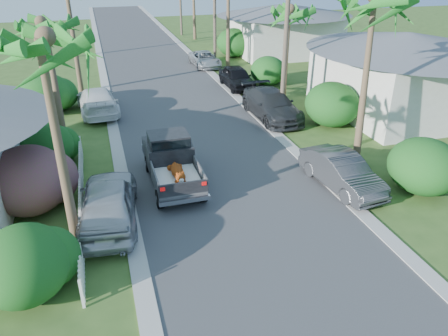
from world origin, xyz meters
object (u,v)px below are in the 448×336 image
object	(u,v)px
parked_car_rn	(342,172)
house_right_far	(283,31)
parked_car_rd	(205,59)
parked_car_ln	(108,202)
pickup_truck	(171,158)
parked_car_rf	(237,78)
parked_car_rm	(272,105)
palm_l_a	(39,39)
palm_l_b	(44,23)
utility_pole_b	(286,40)
parked_car_lf	(97,101)
utility_pole_c	(215,9)
house_right_near	(402,76)
palm_r_b	(289,9)

from	to	relation	value
parked_car_rn	house_right_far	size ratio (longest dim) A/B	0.49
parked_car_rd	parked_car_ln	bearing A→B (deg)	-114.16
pickup_truck	parked_car_rf	bearing A→B (deg)	60.70
parked_car_rm	palm_l_a	distance (m)	16.29
palm_l_b	utility_pole_b	xyz separation A→B (m)	(12.40, 1.00, -1.55)
parked_car_lf	palm_l_a	world-z (taller)	palm_l_a
utility_pole_b	utility_pole_c	xyz separation A→B (m)	(0.00, 15.00, 0.00)
parked_car_rm	parked_car_ln	bearing A→B (deg)	-140.34
pickup_truck	house_right_far	distance (m)	27.60
palm_l_a	palm_l_b	distance (m)	9.05
palm_l_a	utility_pole_b	bearing A→B (deg)	40.28
utility_pole_b	palm_l_b	bearing A→B (deg)	-175.39
parked_car_rf	palm_l_a	world-z (taller)	palm_l_a
pickup_truck	parked_car_ln	bearing A→B (deg)	-135.73
pickup_truck	parked_car_lf	size ratio (longest dim) A/B	0.94
pickup_truck	house_right_near	bearing A→B (deg)	18.23
parked_car_rm	utility_pole_b	bearing A→B (deg)	-12.85
parked_car_lf	palm_r_b	size ratio (longest dim) A/B	0.75
parked_car_rm	pickup_truck	bearing A→B (deg)	-141.48
pickup_truck	palm_l_a	distance (m)	8.19
parked_car_rm	palm_r_b	world-z (taller)	palm_r_b
palm_l_b	parked_car_rd	bearing A→B (deg)	53.11
parked_car_rn	palm_l_a	size ratio (longest dim) A/B	0.54
parked_car_lf	house_right_far	world-z (taller)	house_right_far
parked_car_rm	utility_pole_c	size ratio (longest dim) A/B	0.62
house_right_near	utility_pole_c	xyz separation A→B (m)	(-7.40, 16.00, 2.38)
palm_l_b	utility_pole_c	bearing A→B (deg)	52.22
utility_pole_c	house_right_far	bearing A→B (deg)	15.12
palm_r_b	utility_pole_b	size ratio (longest dim) A/B	0.80
utility_pole_b	utility_pole_c	distance (m)	15.00
parked_car_rn	palm_l_b	distance (m)	14.81
parked_car_rf	parked_car_ln	distance (m)	18.50
parked_car_rf	parked_car_lf	size ratio (longest dim) A/B	0.83
pickup_truck	utility_pole_c	distance (m)	22.69
parked_car_rn	parked_car_ln	world-z (taller)	parked_car_ln
palm_l_a	utility_pole_c	size ratio (longest dim) A/B	0.91
parked_car_rm	house_right_far	world-z (taller)	house_right_far
parked_car_rd	house_right_far	size ratio (longest dim) A/B	0.50
parked_car_lf	parked_car_rn	bearing A→B (deg)	121.86
parked_car_rf	parked_car_ln	bearing A→B (deg)	-123.30
house_right_near	parked_car_rn	bearing A→B (deg)	-137.26
parked_car_rf	utility_pole_b	bearing A→B (deg)	-85.55
parked_car_rf	palm_l_a	xyz separation A→B (m)	(-11.20, -16.83, 6.17)
parked_car_rf	palm_l_a	bearing A→B (deg)	-124.22
parked_car_rf	utility_pole_c	distance (m)	9.05
parked_car_rd	house_right_near	size ratio (longest dim) A/B	0.50
palm_l_b	utility_pole_b	world-z (taller)	utility_pole_b
house_right_near	parked_car_rf	bearing A→B (deg)	135.63
palm_l_b	house_right_far	distance (m)	27.06
pickup_truck	house_right_near	world-z (taller)	house_right_near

